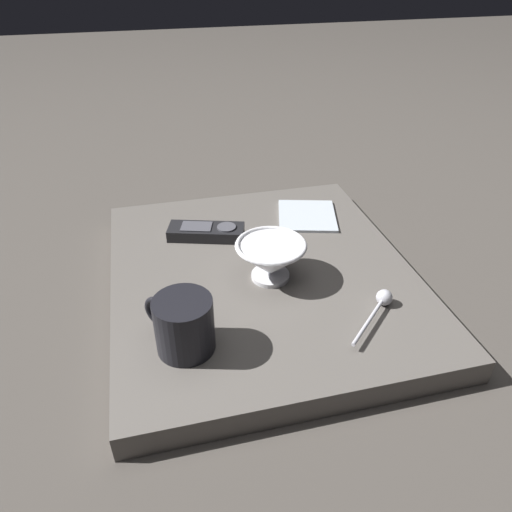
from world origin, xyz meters
TOP-DOWN VIEW (x-y plane):
  - ground_plane at (0.00, 0.00)m, footprint 6.00×6.00m
  - table at (0.00, 0.00)m, footprint 0.61×0.54m
  - cereal_bowl at (0.03, 0.01)m, footprint 0.12×0.12m
  - coffee_mug at (0.17, -0.16)m, footprint 0.10×0.10m
  - teaspoon at (0.15, 0.16)m, footprint 0.11×0.11m
  - tv_remote_near at (-0.13, -0.08)m, footprint 0.10×0.16m
  - folded_napkin at (-0.16, 0.14)m, footprint 0.16×0.15m

SIDE VIEW (x-z plane):
  - ground_plane at x=0.00m, z-range 0.00..0.00m
  - table at x=0.00m, z-range 0.00..0.04m
  - folded_napkin at x=-0.16m, z-range 0.04..0.05m
  - tv_remote_near at x=-0.13m, z-range 0.04..0.07m
  - teaspoon at x=0.15m, z-range 0.04..0.07m
  - cereal_bowl at x=0.03m, z-range 0.05..0.12m
  - coffee_mug at x=0.17m, z-range 0.04..0.13m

